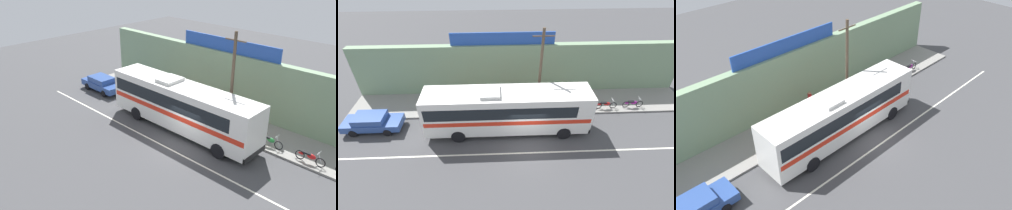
% 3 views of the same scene
% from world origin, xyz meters
% --- Properties ---
extents(ground_plane, '(70.00, 70.00, 0.00)m').
position_xyz_m(ground_plane, '(0.00, 0.00, 0.00)').
color(ground_plane, '#444447').
extents(sidewalk_slab, '(30.00, 3.60, 0.14)m').
position_xyz_m(sidewalk_slab, '(0.00, 5.20, 0.07)').
color(sidewalk_slab, gray).
rests_on(sidewalk_slab, ground_plane).
extents(storefront_facade, '(30.00, 0.70, 4.80)m').
position_xyz_m(storefront_facade, '(0.00, 7.35, 2.40)').
color(storefront_facade, gray).
rests_on(storefront_facade, ground_plane).
extents(storefront_billboard, '(9.00, 0.12, 1.10)m').
position_xyz_m(storefront_billboard, '(-1.55, 7.35, 5.35)').
color(storefront_billboard, '#234CAD').
rests_on(storefront_billboard, storefront_facade).
extents(road_center_stripe, '(30.00, 0.14, 0.01)m').
position_xyz_m(road_center_stripe, '(0.00, -0.80, 0.00)').
color(road_center_stripe, silver).
rests_on(road_center_stripe, ground_plane).
extents(intercity_bus, '(12.38, 2.60, 3.78)m').
position_xyz_m(intercity_bus, '(-1.50, 1.76, 2.07)').
color(intercity_bus, white).
rests_on(intercity_bus, ground_plane).
extents(parked_car, '(4.48, 1.84, 1.37)m').
position_xyz_m(parked_car, '(-12.03, 2.29, 0.74)').
color(parked_car, '#2D4C93').
rests_on(parked_car, ground_plane).
extents(utility_pole, '(1.60, 0.22, 7.31)m').
position_xyz_m(utility_pole, '(1.26, 3.93, 3.93)').
color(utility_pole, brown).
rests_on(utility_pole, sidewalk_slab).
extents(motorcycle_green, '(1.92, 0.56, 0.94)m').
position_xyz_m(motorcycle_green, '(4.50, 4.03, 0.57)').
color(motorcycle_green, black).
rests_on(motorcycle_green, sidewalk_slab).
extents(motorcycle_black, '(1.92, 0.56, 0.94)m').
position_xyz_m(motorcycle_black, '(7.31, 3.95, 0.57)').
color(motorcycle_black, black).
rests_on(motorcycle_black, sidewalk_slab).
extents(pedestrian_far_right, '(0.30, 0.48, 1.63)m').
position_xyz_m(pedestrian_far_right, '(-0.97, 5.77, 1.08)').
color(pedestrian_far_right, black).
rests_on(pedestrian_far_right, sidewalk_slab).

